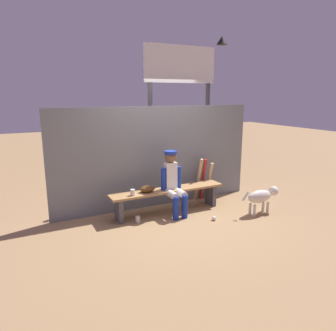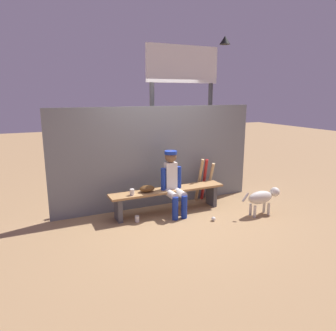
# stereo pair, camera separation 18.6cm
# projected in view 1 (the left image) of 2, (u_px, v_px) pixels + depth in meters

# --- Properties ---
(ground_plane) EXTENTS (30.00, 30.00, 0.00)m
(ground_plane) POSITION_uv_depth(u_px,v_px,m) (168.00, 212.00, 5.94)
(ground_plane) COLOR #9E7A51
(chainlink_fence) EXTENTS (4.15, 0.03, 1.97)m
(chainlink_fence) POSITION_uv_depth(u_px,v_px,m) (157.00, 157.00, 6.12)
(chainlink_fence) COLOR slate
(chainlink_fence) RESTS_ON ground_plane
(dugout_bench) EXTENTS (2.23, 0.36, 0.46)m
(dugout_bench) POSITION_uv_depth(u_px,v_px,m) (168.00, 194.00, 5.86)
(dugout_bench) COLOR #AD7F4C
(dugout_bench) RESTS_ON ground_plane
(player_seated) EXTENTS (0.41, 0.55, 1.18)m
(player_seated) POSITION_uv_depth(u_px,v_px,m) (173.00, 181.00, 5.72)
(player_seated) COLOR silver
(player_seated) RESTS_ON ground_plane
(baseball_glove) EXTENTS (0.28, 0.20, 0.12)m
(baseball_glove) POSITION_uv_depth(u_px,v_px,m) (147.00, 189.00, 5.64)
(baseball_glove) COLOR #593819
(baseball_glove) RESTS_ON dugout_bench
(bat_wood_tan) EXTENTS (0.10, 0.27, 0.92)m
(bat_wood_tan) POSITION_uv_depth(u_px,v_px,m) (198.00, 180.00, 6.45)
(bat_wood_tan) COLOR tan
(bat_wood_tan) RESTS_ON ground_plane
(bat_aluminum_red) EXTENTS (0.08, 0.25, 0.90)m
(bat_aluminum_red) POSITION_uv_depth(u_px,v_px,m) (203.00, 179.00, 6.54)
(bat_aluminum_red) COLOR #B22323
(bat_aluminum_red) RESTS_ON ground_plane
(bat_wood_natural) EXTENTS (0.10, 0.26, 0.81)m
(bat_wood_natural) POSITION_uv_depth(u_px,v_px,m) (208.00, 181.00, 6.60)
(bat_wood_natural) COLOR tan
(bat_wood_natural) RESTS_ON ground_plane
(baseball) EXTENTS (0.07, 0.07, 0.07)m
(baseball) POSITION_uv_depth(u_px,v_px,m) (214.00, 218.00, 5.55)
(baseball) COLOR white
(baseball) RESTS_ON ground_plane
(cup_on_ground) EXTENTS (0.08, 0.08, 0.11)m
(cup_on_ground) POSITION_uv_depth(u_px,v_px,m) (138.00, 219.00, 5.46)
(cup_on_ground) COLOR silver
(cup_on_ground) RESTS_ON ground_plane
(cup_on_bench) EXTENTS (0.08, 0.08, 0.11)m
(cup_on_bench) POSITION_uv_depth(u_px,v_px,m) (133.00, 192.00, 5.45)
(cup_on_bench) COLOR silver
(cup_on_bench) RESTS_ON dugout_bench
(scoreboard) EXTENTS (1.95, 0.27, 3.45)m
(scoreboard) POSITION_uv_depth(u_px,v_px,m) (183.00, 85.00, 6.84)
(scoreboard) COLOR #3F3F42
(scoreboard) RESTS_ON ground_plane
(dog) EXTENTS (0.84, 0.20, 0.49)m
(dog) POSITION_uv_depth(u_px,v_px,m) (262.00, 196.00, 5.81)
(dog) COLOR beige
(dog) RESTS_ON ground_plane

